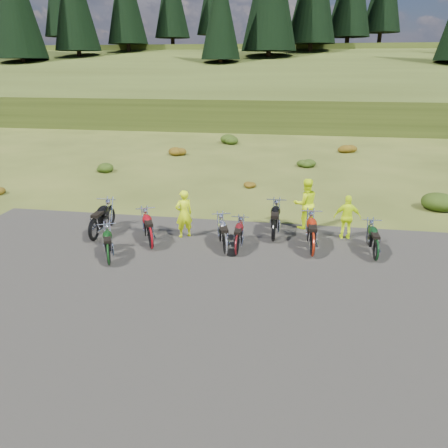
% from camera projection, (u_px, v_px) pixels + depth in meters
% --- Properties ---
extents(ground, '(300.00, 300.00, 0.00)m').
position_uv_depth(ground, '(227.00, 264.00, 13.62)').
color(ground, '#374216').
rests_on(ground, ground).
extents(gravel_pad, '(20.00, 12.00, 0.04)m').
position_uv_depth(gravel_pad, '(215.00, 296.00, 11.76)').
color(gravel_pad, black).
rests_on(gravel_pad, ground).
extents(hill_slope, '(300.00, 45.97, 9.37)m').
position_uv_depth(hill_slope, '(285.00, 110.00, 59.93)').
color(hill_slope, '#2F3A13').
rests_on(hill_slope, ground).
extents(hill_plateau, '(300.00, 90.00, 9.17)m').
position_uv_depth(hill_plateau, '(294.00, 89.00, 115.50)').
color(hill_plateau, '#2F3A13').
rests_on(hill_plateau, ground).
extents(conifer_14, '(5.28, 5.28, 14.00)m').
position_uv_depth(conifer_14, '(16.00, 4.00, 80.77)').
color(conifer_14, black).
rests_on(conifer_14, ground).
extents(conifer_21, '(5.28, 5.28, 14.00)m').
position_uv_depth(conifer_21, '(221.00, 11.00, 57.03)').
color(conifer_21, black).
rests_on(conifer_21, ground).
extents(shrub_0, '(0.77, 0.77, 0.45)m').
position_uv_depth(shrub_0, '(1.00, 189.00, 20.98)').
color(shrub_0, brown).
rests_on(shrub_0, ground).
extents(shrub_1, '(1.03, 1.03, 0.61)m').
position_uv_depth(shrub_1, '(104.00, 166.00, 25.40)').
color(shrub_1, '#1B340D').
rests_on(shrub_1, ground).
extents(shrub_2, '(1.30, 1.30, 0.77)m').
position_uv_depth(shrub_2, '(176.00, 150.00, 29.83)').
color(shrub_2, brown).
rests_on(shrub_2, ground).
extents(shrub_3, '(1.56, 1.56, 0.92)m').
position_uv_depth(shrub_3, '(230.00, 138.00, 34.26)').
color(shrub_3, '#1B340D').
rests_on(shrub_3, ground).
extents(shrub_4, '(0.77, 0.77, 0.45)m').
position_uv_depth(shrub_4, '(248.00, 183.00, 22.12)').
color(shrub_4, brown).
rests_on(shrub_4, ground).
extents(shrub_5, '(1.03, 1.03, 0.61)m').
position_uv_depth(shrub_5, '(306.00, 162.00, 26.55)').
color(shrub_5, '#1B340D').
rests_on(shrub_5, ground).
extents(shrub_6, '(1.30, 1.30, 0.77)m').
position_uv_depth(shrub_6, '(347.00, 147.00, 30.98)').
color(shrub_6, brown).
rests_on(shrub_6, ground).
extents(shrub_7, '(1.56, 1.56, 0.92)m').
position_uv_depth(shrub_7, '(444.00, 199.00, 18.73)').
color(shrub_7, '#1B340D').
rests_on(shrub_7, ground).
extents(motorcycle_0, '(0.81, 2.29, 1.19)m').
position_uv_depth(motorcycle_0, '(95.00, 241.00, 15.42)').
color(motorcycle_0, black).
rests_on(motorcycle_0, ground).
extents(motorcycle_1, '(1.55, 2.20, 1.10)m').
position_uv_depth(motorcycle_1, '(151.00, 249.00, 14.74)').
color(motorcycle_1, maroon).
rests_on(motorcycle_1, ground).
extents(motorcycle_2, '(1.36, 2.01, 1.00)m').
position_uv_depth(motorcycle_2, '(109.00, 266.00, 13.54)').
color(motorcycle_2, black).
rests_on(motorcycle_2, ground).
extents(motorcycle_3, '(1.24, 2.14, 1.06)m').
position_uv_depth(motorcycle_3, '(225.00, 255.00, 14.29)').
color(motorcycle_3, '#ABABB0').
rests_on(motorcycle_3, ground).
extents(motorcycle_4, '(0.67, 1.89, 0.98)m').
position_uv_depth(motorcycle_4, '(237.00, 255.00, 14.26)').
color(motorcycle_4, '#520D11').
rests_on(motorcycle_4, ground).
extents(motorcycle_5, '(0.76, 2.27, 1.19)m').
position_uv_depth(motorcycle_5, '(273.00, 242.00, 15.36)').
color(motorcycle_5, black).
rests_on(motorcycle_5, ground).
extents(motorcycle_6, '(0.85, 2.27, 1.17)m').
position_uv_depth(motorcycle_6, '(312.00, 257.00, 14.17)').
color(motorcycle_6, maroon).
rests_on(motorcycle_6, ground).
extents(motorcycle_7, '(0.70, 1.95, 1.01)m').
position_uv_depth(motorcycle_7, '(375.00, 261.00, 13.85)').
color(motorcycle_7, black).
rests_on(motorcycle_7, ground).
extents(person_middle, '(0.75, 0.70, 1.73)m').
position_uv_depth(person_middle, '(184.00, 215.00, 15.48)').
color(person_middle, '#C4E20B').
rests_on(person_middle, ground).
extents(person_right_a, '(1.11, 0.99, 1.91)m').
position_uv_depth(person_right_a, '(305.00, 204.00, 16.31)').
color(person_right_a, '#C4E20B').
rests_on(person_right_a, ground).
extents(person_right_b, '(0.95, 0.43, 1.59)m').
position_uv_depth(person_right_b, '(347.00, 218.00, 15.35)').
color(person_right_b, '#C4E20B').
rests_on(person_right_b, ground).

